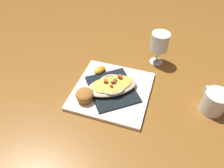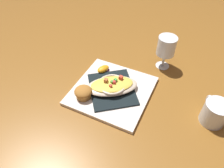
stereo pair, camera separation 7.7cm
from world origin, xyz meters
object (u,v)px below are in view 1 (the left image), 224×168
Objects in this scene: square_plate at (112,91)px; gratin_dish at (112,85)px; muffin at (85,95)px; coffee_mug at (214,103)px; orange_garnish at (100,70)px; stemmed_glass at (159,43)px.

square_plate is 1.30× the size of gratin_dish.
coffee_mug is at bearing 2.42° from muffin.
coffee_mug reaches higher than gratin_dish.
coffee_mug is (0.43, -0.14, 0.01)m from orange_garnish.
coffee_mug reaches higher than orange_garnish.
coffee_mug is 0.77× the size of stemmed_glass.
gratin_dish is 0.11m from muffin.
stemmed_glass is at bearing 49.80° from gratin_dish.
stemmed_glass is at bearing 126.67° from coffee_mug.
gratin_dish is at bearing 33.88° from muffin.
square_plate is 0.11m from orange_garnish.
square_plate is 1.97× the size of stemmed_glass.
stemmed_glass is (0.24, 0.12, 0.07)m from orange_garnish.
coffee_mug reaches higher than muffin.
gratin_dish is at bearing 71.26° from square_plate.
square_plate is at bearing -108.74° from gratin_dish.
muffin is at bearing -101.30° from orange_garnish.
coffee_mug reaches higher than square_plate.
muffin is at bearing -177.58° from coffee_mug.
coffee_mug is 0.32m from stemmed_glass.
gratin_dish is 1.97× the size of coffee_mug.
orange_garnish is at bearing 123.50° from gratin_dish.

